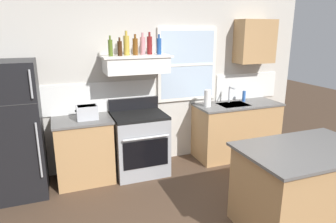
% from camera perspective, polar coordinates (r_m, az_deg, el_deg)
% --- Properties ---
extents(back_wall, '(5.40, 0.11, 2.70)m').
position_cam_1_polar(back_wall, '(4.70, -3.53, 6.18)').
color(back_wall, beige).
rests_on(back_wall, ground_plane).
extents(refrigerator, '(0.70, 0.72, 1.74)m').
position_cam_1_polar(refrigerator, '(4.27, -27.34, -3.21)').
color(refrigerator, black).
rests_on(refrigerator, ground_plane).
extents(counter_left_of_stove, '(0.79, 0.63, 0.91)m').
position_cam_1_polar(counter_left_of_stove, '(4.43, -15.60, -7.01)').
color(counter_left_of_stove, tan).
rests_on(counter_left_of_stove, ground_plane).
extents(toaster, '(0.30, 0.20, 0.19)m').
position_cam_1_polar(toaster, '(4.23, -15.05, -0.12)').
color(toaster, silver).
rests_on(toaster, counter_left_of_stove).
extents(stove_range, '(0.76, 0.69, 1.09)m').
position_cam_1_polar(stove_range, '(4.52, -5.39, -5.93)').
color(stove_range, '#9EA0A5').
rests_on(stove_range, ground_plane).
extents(range_hood_shelf, '(0.96, 0.52, 0.24)m').
position_cam_1_polar(range_hood_shelf, '(4.33, -6.12, 8.96)').
color(range_hood_shelf, white).
extents(bottle_olive_oil_square, '(0.06, 0.06, 0.27)m').
position_cam_1_polar(bottle_olive_oil_square, '(4.19, -10.84, 11.79)').
color(bottle_olive_oil_square, '#4C601E').
rests_on(bottle_olive_oil_square, range_hood_shelf).
extents(bottle_brown_stout, '(0.06, 0.06, 0.25)m').
position_cam_1_polar(bottle_brown_stout, '(4.21, -9.11, 11.74)').
color(bottle_brown_stout, '#381E0F').
rests_on(bottle_brown_stout, range_hood_shelf).
extents(bottle_champagne_gold_foil, '(0.08, 0.08, 0.33)m').
position_cam_1_polar(bottle_champagne_gold_foil, '(4.30, -7.86, 12.34)').
color(bottle_champagne_gold_foil, '#B29333').
rests_on(bottle_champagne_gold_foil, range_hood_shelf).
extents(bottle_amber_wine, '(0.07, 0.07, 0.29)m').
position_cam_1_polar(bottle_amber_wine, '(4.31, -6.20, 12.15)').
color(bottle_amber_wine, brown).
rests_on(bottle_amber_wine, range_hood_shelf).
extents(bottle_rose_pink, '(0.07, 0.07, 0.30)m').
position_cam_1_polar(bottle_rose_pink, '(4.38, -4.82, 12.33)').
color(bottle_rose_pink, '#C67F84').
rests_on(bottle_rose_pink, range_hood_shelf).
extents(bottle_red_label_wine, '(0.07, 0.07, 0.31)m').
position_cam_1_polar(bottle_red_label_wine, '(4.43, -3.51, 12.44)').
color(bottle_red_label_wine, maroon).
rests_on(bottle_red_label_wine, range_hood_shelf).
extents(bottle_blue_liqueur, '(0.07, 0.07, 0.28)m').
position_cam_1_polar(bottle_blue_liqueur, '(4.41, -1.71, 12.28)').
color(bottle_blue_liqueur, '#1E478C').
rests_on(bottle_blue_liqueur, range_hood_shelf).
extents(counter_right_with_sink, '(1.43, 0.63, 0.91)m').
position_cam_1_polar(counter_right_with_sink, '(5.23, 12.77, -3.34)').
color(counter_right_with_sink, tan).
rests_on(counter_right_with_sink, ground_plane).
extents(sink_faucet, '(0.03, 0.17, 0.28)m').
position_cam_1_polar(sink_faucet, '(5.09, 11.65, 3.54)').
color(sink_faucet, silver).
rests_on(sink_faucet, counter_right_with_sink).
extents(paper_towel_roll, '(0.11, 0.11, 0.27)m').
position_cam_1_polar(paper_towel_roll, '(4.79, 7.47, 2.49)').
color(paper_towel_roll, white).
rests_on(paper_towel_roll, counter_right_with_sink).
extents(dish_soap_bottle, '(0.06, 0.06, 0.18)m').
position_cam_1_polar(dish_soap_bottle, '(5.27, 14.16, 2.83)').
color(dish_soap_bottle, blue).
rests_on(dish_soap_bottle, counter_right_with_sink).
extents(kitchen_island, '(1.40, 0.90, 0.91)m').
position_cam_1_polar(kitchen_island, '(3.64, 24.14, -12.97)').
color(kitchen_island, tan).
rests_on(kitchen_island, ground_plane).
extents(upper_cabinet_right, '(0.64, 0.32, 0.70)m').
position_cam_1_polar(upper_cabinet_right, '(5.29, 16.12, 12.61)').
color(upper_cabinet_right, tan).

